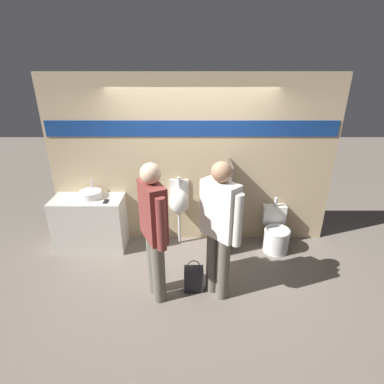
{
  "coord_description": "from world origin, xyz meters",
  "views": [
    {
      "loc": [
        -0.0,
        -3.9,
        2.85
      ],
      "look_at": [
        0.0,
        0.17,
        1.05
      ],
      "focal_mm": 28.0,
      "sensor_mm": 36.0,
      "label": 1
    }
  ],
  "objects_px": {
    "sink_basin": "(90,194)",
    "shopping_bag": "(194,279)",
    "person_with_lanyard": "(219,227)",
    "urinal_near_counter": "(179,202)",
    "person_in_vest": "(154,229)",
    "toilet": "(276,234)",
    "cell_phone": "(106,201)"
  },
  "relations": [
    {
      "from": "toilet",
      "to": "shopping_bag",
      "type": "distance_m",
      "value": 1.66
    },
    {
      "from": "shopping_bag",
      "to": "sink_basin",
      "type": "bearing_deg",
      "value": 145.99
    },
    {
      "from": "urinal_near_counter",
      "to": "person_in_vest",
      "type": "relative_size",
      "value": 0.63
    },
    {
      "from": "cell_phone",
      "to": "person_in_vest",
      "type": "distance_m",
      "value": 1.34
    },
    {
      "from": "cell_phone",
      "to": "person_with_lanyard",
      "type": "distance_m",
      "value": 1.92
    },
    {
      "from": "cell_phone",
      "to": "shopping_bag",
      "type": "relative_size",
      "value": 0.29
    },
    {
      "from": "toilet",
      "to": "shopping_bag",
      "type": "bearing_deg",
      "value": -143.7
    },
    {
      "from": "sink_basin",
      "to": "toilet",
      "type": "xyz_separation_m",
      "value": [
        2.95,
        -0.11,
        -0.65
      ]
    },
    {
      "from": "person_in_vest",
      "to": "shopping_bag",
      "type": "xyz_separation_m",
      "value": [
        0.48,
        0.09,
        -0.83
      ]
    },
    {
      "from": "urinal_near_counter",
      "to": "toilet",
      "type": "xyz_separation_m",
      "value": [
        1.56,
        -0.18,
        -0.49
      ]
    },
    {
      "from": "person_with_lanyard",
      "to": "toilet",
      "type": "bearing_deg",
      "value": -88.44
    },
    {
      "from": "person_in_vest",
      "to": "person_with_lanyard",
      "type": "xyz_separation_m",
      "value": [
        0.78,
        0.04,
        0.0
      ]
    },
    {
      "from": "urinal_near_counter",
      "to": "person_with_lanyard",
      "type": "xyz_separation_m",
      "value": [
        0.54,
        -1.2,
        0.24
      ]
    },
    {
      "from": "cell_phone",
      "to": "toilet",
      "type": "bearing_deg",
      "value": 1.02
    },
    {
      "from": "sink_basin",
      "to": "urinal_near_counter",
      "type": "height_order",
      "value": "urinal_near_counter"
    },
    {
      "from": "urinal_near_counter",
      "to": "person_with_lanyard",
      "type": "relative_size",
      "value": 0.63
    },
    {
      "from": "urinal_near_counter",
      "to": "toilet",
      "type": "distance_m",
      "value": 1.65
    },
    {
      "from": "person_with_lanyard",
      "to": "person_in_vest",
      "type": "bearing_deg",
      "value": 49.53
    },
    {
      "from": "cell_phone",
      "to": "person_in_vest",
      "type": "xyz_separation_m",
      "value": [
        0.86,
        -1.02,
        0.13
      ]
    },
    {
      "from": "sink_basin",
      "to": "person_in_vest",
      "type": "relative_size",
      "value": 0.19
    },
    {
      "from": "cell_phone",
      "to": "toilet",
      "type": "relative_size",
      "value": 0.17
    },
    {
      "from": "toilet",
      "to": "person_with_lanyard",
      "type": "xyz_separation_m",
      "value": [
        -1.03,
        -1.03,
        0.74
      ]
    },
    {
      "from": "sink_basin",
      "to": "person_with_lanyard",
      "type": "height_order",
      "value": "person_with_lanyard"
    },
    {
      "from": "urinal_near_counter",
      "to": "toilet",
      "type": "height_order",
      "value": "urinal_near_counter"
    },
    {
      "from": "urinal_near_counter",
      "to": "person_with_lanyard",
      "type": "bearing_deg",
      "value": -65.94
    },
    {
      "from": "sink_basin",
      "to": "shopping_bag",
      "type": "xyz_separation_m",
      "value": [
        1.61,
        -1.09,
        -0.74
      ]
    },
    {
      "from": "sink_basin",
      "to": "toilet",
      "type": "height_order",
      "value": "sink_basin"
    },
    {
      "from": "person_in_vest",
      "to": "urinal_near_counter",
      "type": "bearing_deg",
      "value": -37.57
    },
    {
      "from": "sink_basin",
      "to": "shopping_bag",
      "type": "height_order",
      "value": "sink_basin"
    },
    {
      "from": "sink_basin",
      "to": "person_with_lanyard",
      "type": "xyz_separation_m",
      "value": [
        1.92,
        -1.14,
        0.08
      ]
    },
    {
      "from": "urinal_near_counter",
      "to": "person_in_vest",
      "type": "distance_m",
      "value": 1.29
    },
    {
      "from": "sink_basin",
      "to": "urinal_near_counter",
      "type": "xyz_separation_m",
      "value": [
        1.38,
        0.07,
        -0.16
      ]
    }
  ]
}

